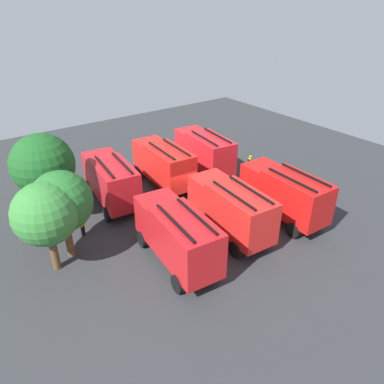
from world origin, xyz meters
name	(u,v)px	position (x,y,z in m)	size (l,w,h in m)	color
ground_plane	(192,207)	(0.00, 0.00, 0.00)	(50.59, 50.59, 0.00)	#2D3033
fire_truck_0	(284,192)	(-5.08, -4.63, 2.15)	(7.29, 2.99, 3.88)	red
fire_truck_1	(204,150)	(4.73, -4.83, 2.15)	(7.42, 3.39, 3.88)	red
fire_truck_2	(230,207)	(-4.39, -0.04, 2.15)	(7.36, 3.19, 3.88)	red
fire_truck_3	(163,163)	(4.53, -0.23, 2.15)	(7.32, 3.08, 3.88)	red
fire_truck_4	(177,234)	(-4.82, 4.63, 2.15)	(7.39, 3.28, 3.88)	red
fire_truck_5	(111,179)	(4.30, 4.73, 2.15)	(7.42, 3.37, 3.88)	red
firefighter_0	(82,224)	(1.45, 8.33, 0.95)	(0.45, 0.48, 1.69)	black
firefighter_1	(250,163)	(2.08, -8.24, 0.92)	(0.28, 0.44, 1.65)	black
firefighter_2	(224,243)	(-6.02, 1.82, 0.96)	(0.45, 0.29, 1.71)	black
firefighter_3	(56,191)	(7.12, 8.28, 1.04)	(0.47, 0.46, 1.83)	black
firefighter_4	(200,191)	(0.42, -1.11, 0.99)	(0.37, 0.48, 1.76)	black
tree_0	(45,214)	(-0.94, 10.92, 3.89)	(3.73, 3.73, 5.79)	brown
tree_1	(61,202)	(-0.19, 9.76, 3.94)	(3.78, 3.78, 5.86)	brown
tree_2	(43,165)	(4.53, 9.38, 4.52)	(4.34, 4.34, 6.72)	brown
traffic_cone_0	(225,197)	(-0.62, -2.84, 0.29)	(0.41, 0.41, 0.59)	#F2600C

